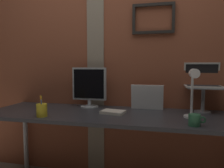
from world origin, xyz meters
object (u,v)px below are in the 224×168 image
at_px(monitor, 89,86).
at_px(whiteboard_panel, 147,97).
at_px(desk_lamp, 193,88).
at_px(laptop, 202,80).
at_px(coffee_mug, 195,120).
at_px(pen_cup, 42,110).

height_order(monitor, whiteboard_panel, monitor).
bearing_deg(desk_lamp, laptop, 70.14).
distance_m(whiteboard_panel, coffee_mug, 0.61).
bearing_deg(pen_cup, coffee_mug, 0.00).
xyz_separation_m(monitor, desk_lamp, (0.94, -0.28, 0.03)).
height_order(monitor, coffee_mug, monitor).
distance_m(pen_cup, coffee_mug, 1.18).
xyz_separation_m(monitor, laptop, (1.07, 0.07, 0.07)).
bearing_deg(coffee_mug, pen_cup, -180.00).
bearing_deg(coffee_mug, whiteboard_panel, 126.64).
relative_size(laptop, pen_cup, 1.80).
xyz_separation_m(laptop, coffee_mug, (-0.13, -0.53, -0.25)).
xyz_separation_m(pen_cup, coffee_mug, (1.18, 0.00, -0.01)).
relative_size(desk_lamp, pen_cup, 2.25).
bearing_deg(monitor, desk_lamp, -16.35).
height_order(whiteboard_panel, desk_lamp, desk_lamp).
relative_size(whiteboard_panel, coffee_mug, 2.60).
distance_m(whiteboard_panel, desk_lamp, 0.49).
bearing_deg(monitor, pen_cup, -117.88).
xyz_separation_m(laptop, pen_cup, (-1.31, -0.53, -0.23)).
relative_size(monitor, pen_cup, 2.28).
height_order(monitor, laptop, laptop).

